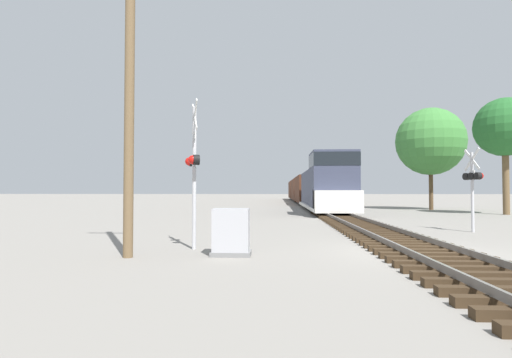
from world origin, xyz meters
TOP-DOWN VIEW (x-y plane):
  - ground_plane at (0.00, 0.00)m, footprint 400.00×400.00m
  - rail_track_bed at (0.00, -0.00)m, footprint 2.60×160.00m
  - freight_train at (0.00, 42.76)m, footprint 3.06×59.97m
  - crossing_signal_near at (-6.34, 0.43)m, footprint 0.60×1.00m
  - crossing_signal_far at (4.26, 5.82)m, footprint 0.49×1.01m
  - relay_cabinet at (-5.10, -0.65)m, footprint 1.04×0.71m
  - utility_pole at (-7.71, -1.09)m, footprint 1.80×0.25m
  - tree_far_right at (12.56, 18.33)m, footprint 4.22×4.22m
  - tree_mid_background at (10.03, 25.59)m, footprint 6.09×6.09m

SIDE VIEW (x-z plane):
  - ground_plane at x=0.00m, z-range 0.00..0.00m
  - rail_track_bed at x=0.00m, z-range -0.02..0.29m
  - relay_cabinet at x=-5.10m, z-range -0.01..1.23m
  - freight_train at x=0.00m, z-range -0.32..4.07m
  - crossing_signal_far at x=4.26m, z-range 0.42..3.90m
  - crossing_signal_near at x=-6.34m, z-range 0.29..4.65m
  - utility_pole at x=-7.71m, z-range 0.17..9.01m
  - tree_mid_background at x=10.03m, z-range 1.56..10.78m
  - tree_far_right at x=12.56m, z-range 2.05..10.48m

